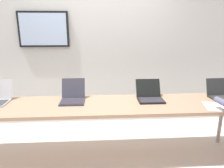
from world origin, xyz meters
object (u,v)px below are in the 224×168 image
Objects in this scene: workbench at (97,107)px; laptop_station_2 at (150,95)px; laptop_station_1 at (73,96)px; laptop_station_3 at (221,94)px.

laptop_station_2 reaches higher than workbench.
laptop_station_1 reaches higher than workbench.
laptop_station_1 reaches higher than laptop_station_3.
laptop_station_3 is at bearing 4.49° from workbench.
workbench is at bearing -24.12° from laptop_station_1.
laptop_station_2 is (0.69, 0.13, 0.10)m from workbench.
laptop_station_1 is 1.01m from laptop_station_2.
laptop_station_3 is at bearing -0.27° from laptop_station_1.
laptop_station_2 is at bearing 179.92° from laptop_station_3.
laptop_station_1 is at bearing 179.54° from laptop_station_2.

